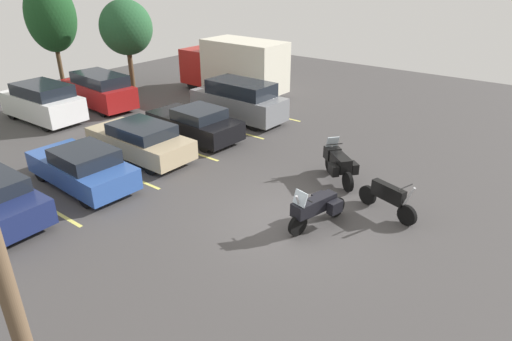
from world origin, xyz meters
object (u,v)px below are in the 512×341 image
object	(u,v)px
motorcycle_second	(338,163)
car_blue	(83,167)
box_truck	(235,66)
car_black	(195,123)
motorcycle_touring	(316,207)
car_tan	(140,140)
car_far_red	(99,90)
car_grey	(239,100)
car_far_white	(43,102)
motorcycle_third	(388,198)

from	to	relation	value
motorcycle_second	car_blue	xyz separation A→B (m)	(-5.65, 6.67, 0.02)
car_blue	box_truck	size ratio (longest dim) A/B	0.67
car_blue	car_black	size ratio (longest dim) A/B	0.98
box_truck	motorcycle_touring	bearing A→B (deg)	-130.98
car_tan	car_far_red	xyz separation A→B (m)	(3.02, 7.00, 0.22)
motorcycle_second	car_tan	xyz separation A→B (m)	(-2.86, 7.10, 0.04)
motorcycle_second	car_grey	world-z (taller)	car_grey
car_far_white	box_truck	bearing A→B (deg)	-23.80
motorcycle_second	car_grey	size ratio (longest dim) A/B	0.37
car_tan	car_grey	xyz separation A→B (m)	(5.94, -0.08, 0.24)
car_blue	car_far_white	world-z (taller)	car_far_white
car_grey	motorcycle_touring	bearing A→B (deg)	-127.73
motorcycle_third	car_black	xyz separation A→B (m)	(1.09, 9.15, 0.12)
box_truck	car_far_red	bearing A→B (deg)	148.86
car_far_white	car_far_red	size ratio (longest dim) A/B	0.95
motorcycle_touring	car_blue	distance (m)	8.03
box_truck	car_tan	bearing A→B (deg)	-161.81
motorcycle_second	car_far_red	bearing A→B (deg)	89.36
car_far_red	motorcycle_second	bearing A→B (deg)	-90.64
car_blue	car_far_white	bearing A→B (deg)	69.68
motorcycle_touring	car_blue	bearing A→B (deg)	108.75
motorcycle_second	box_truck	size ratio (longest dim) A/B	0.27
car_blue	car_black	world-z (taller)	car_blue
box_truck	car_blue	bearing A→B (deg)	-163.91
motorcycle_touring	car_blue	world-z (taller)	car_blue
car_far_red	box_truck	xyz separation A→B (m)	(6.44, -3.89, 0.69)
motorcycle_third	car_far_white	size ratio (longest dim) A/B	0.46
motorcycle_third	car_far_white	xyz separation A→B (m)	(-1.64, 16.64, 0.35)
car_far_white	box_truck	distance (m)	10.30
motorcycle_second	car_grey	xyz separation A→B (m)	(3.08, 7.01, 0.28)
car_black	car_tan	bearing A→B (deg)	175.34
car_blue	car_far_white	size ratio (longest dim) A/B	0.97
motorcycle_third	box_truck	size ratio (longest dim) A/B	0.32
car_black	motorcycle_second	bearing A→B (deg)	-89.36
car_far_red	car_black	bearing A→B (deg)	-91.86
car_far_red	motorcycle_third	bearing A→B (deg)	-94.62
car_grey	box_truck	distance (m)	4.80
car_blue	car_black	xyz separation A→B (m)	(5.57, 0.20, -0.00)
car_tan	car_grey	distance (m)	5.94
car_grey	box_truck	bearing A→B (deg)	42.16
car_black	car_far_white	world-z (taller)	car_far_white
car_tan	car_far_red	distance (m)	7.63
motorcycle_touring	car_black	bearing A→B (deg)	69.01
car_far_red	car_tan	bearing A→B (deg)	-113.32
car_far_red	car_far_white	bearing A→B (deg)	175.09
box_truck	car_black	bearing A→B (deg)	-153.45
car_grey	car_far_red	bearing A→B (deg)	112.38
motorcycle_third	car_black	size ratio (longest dim) A/B	0.46
car_tan	motorcycle_third	bearing A→B (deg)	-79.76
car_black	box_truck	xyz separation A→B (m)	(6.68, 3.34, 0.93)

